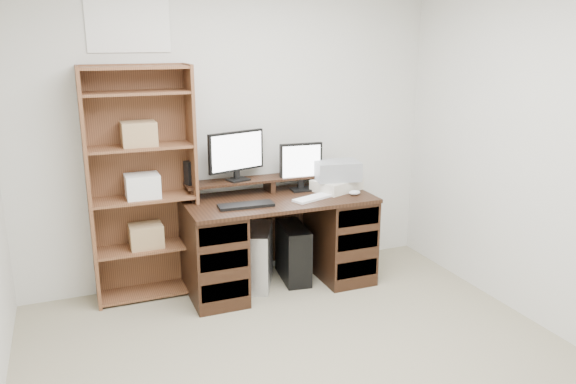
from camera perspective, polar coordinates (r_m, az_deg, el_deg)
room at (r=2.81m, az=5.86°, el=0.15°), size 3.54×4.04×2.54m
desk at (r=4.60m, az=-0.98°, el=-4.88°), size 1.50×0.70×0.75m
riser_shelf at (r=4.65m, az=-1.91°, el=1.20°), size 1.40×0.22×0.12m
monitor_wide at (r=4.52m, az=-5.28°, el=3.95°), size 0.49×0.19×0.40m
monitor_small at (r=4.66m, az=1.33°, el=2.78°), size 0.37×0.15×0.40m
speaker at (r=4.46m, az=-9.90°, el=1.94°), size 0.10×0.10×0.19m
keyboard_black at (r=4.25m, az=-4.30°, el=-1.36°), size 0.43×0.16×0.02m
keyboard_white at (r=4.46m, az=2.71°, el=-0.57°), size 0.40×0.24×0.02m
mouse at (r=4.59m, az=6.78°, el=-0.06°), size 0.10×0.07×0.04m
printer at (r=4.71m, az=4.96°, el=0.74°), size 0.45×0.40×0.09m
basket at (r=4.68m, az=4.99°, el=2.20°), size 0.40×0.31×0.15m
tower_silver at (r=4.66m, az=-3.14°, el=-6.57°), size 0.40×0.53×0.49m
tower_black at (r=4.76m, az=0.53°, el=-6.17°), size 0.26×0.49×0.47m
bookshelf at (r=4.41m, az=-14.62°, el=0.90°), size 0.80×0.30×1.80m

